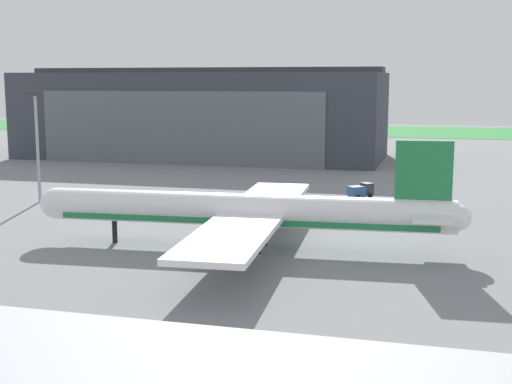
{
  "coord_description": "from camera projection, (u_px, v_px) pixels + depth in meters",
  "views": [
    {
      "loc": [
        20.32,
        -67.0,
        17.73
      ],
      "look_at": [
        -1.53,
        15.19,
        4.02
      ],
      "focal_mm": 48.8,
      "sensor_mm": 36.0,
      "label": 1
    }
  ],
  "objects": [
    {
      "name": "ops_van",
      "position": [
        361.0,
        190.0,
        105.8
      ],
      "size": [
        4.0,
        3.83,
        2.22
      ],
      "color": "#2D2D33",
      "rests_on": "ground_plane"
    },
    {
      "name": "airliner_near_right",
      "position": [
        247.0,
        211.0,
        73.23
      ],
      "size": [
        46.18,
        41.94,
        11.82
      ],
      "color": "white",
      "rests_on": "ground_plane"
    },
    {
      "name": "ground_plane",
      "position": [
        233.0,
        253.0,
        71.9
      ],
      "size": [
        440.0,
        440.0,
        0.0
      ],
      "primitive_type": "plane",
      "color": "slate"
    },
    {
      "name": "maintenance_hangar",
      "position": [
        203.0,
        115.0,
        160.99
      ],
      "size": [
        82.4,
        32.3,
        20.57
      ],
      "color": "#383D47",
      "rests_on": "ground_plane"
    },
    {
      "name": "grass_field_strip",
      "position": [
        381.0,
        131.0,
        244.82
      ],
      "size": [
        440.0,
        56.0,
        0.08
      ],
      "primitive_type": "cube",
      "color": "#348840",
      "rests_on": "ground_plane"
    },
    {
      "name": "apron_light_mast",
      "position": [
        37.0,
        136.0,
        100.84
      ],
      "size": [
        2.4,
        0.5,
        16.28
      ],
      "color": "#99999E",
      "rests_on": "ground_plane"
    }
  ]
}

